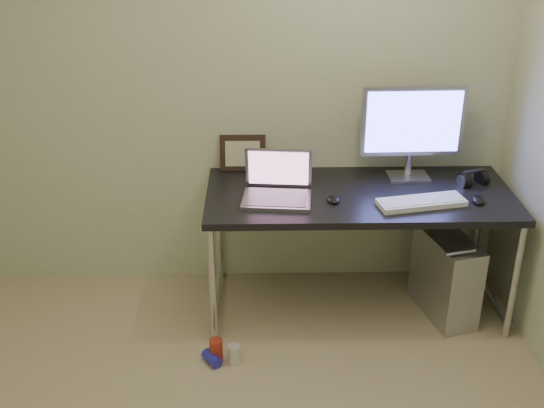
{
  "coord_description": "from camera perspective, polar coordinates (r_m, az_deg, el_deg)",
  "views": [
    {
      "loc": [
        0.27,
        -2.09,
        2.34
      ],
      "look_at": [
        0.33,
        1.02,
        0.85
      ],
      "focal_mm": 45.0,
      "sensor_mm": 36.0,
      "label": 1
    }
  ],
  "objects": [
    {
      "name": "picture_frame",
      "position": [
        4.09,
        -2.47,
        4.29
      ],
      "size": [
        0.27,
        0.08,
        0.22
      ],
      "primitive_type": "cube",
      "rotation": [
        -0.21,
        0.0,
        -0.01
      ],
      "color": "black",
      "rests_on": "desk"
    },
    {
      "name": "can_blue",
      "position": [
        3.74,
        -5.05,
        -12.74
      ],
      "size": [
        0.12,
        0.13,
        0.06
      ],
      "primitive_type": "cylinder",
      "rotation": [
        1.57,
        0.0,
        0.62
      ],
      "color": "#2727C6",
      "rests_on": "ground"
    },
    {
      "name": "tower_computer",
      "position": [
        4.12,
        14.31,
        -5.83
      ],
      "size": [
        0.32,
        0.52,
        0.53
      ],
      "rotation": [
        0.0,
        0.0,
        0.25
      ],
      "color": "silver",
      "rests_on": "ground"
    },
    {
      "name": "keyboard",
      "position": [
        3.76,
        12.39,
        0.14
      ],
      "size": [
        0.5,
        0.25,
        0.03
      ],
      "primitive_type": "cube",
      "rotation": [
        0.0,
        0.0,
        0.21
      ],
      "color": "white",
      "rests_on": "desk"
    },
    {
      "name": "wall_back",
      "position": [
        4.0,
        -5.05,
        9.64
      ],
      "size": [
        3.5,
        0.02,
        2.5
      ],
      "primitive_type": "cube",
      "color": "beige",
      "rests_on": "ground"
    },
    {
      "name": "mouse_left",
      "position": [
        3.73,
        5.17,
        0.51
      ],
      "size": [
        0.08,
        0.12,
        0.04
      ],
      "primitive_type": "ellipsoid",
      "rotation": [
        0.0,
        0.0,
        0.05
      ],
      "color": "black",
      "rests_on": "desk"
    },
    {
      "name": "webcam",
      "position": [
        4.04,
        0.49,
        3.54
      ],
      "size": [
        0.04,
        0.03,
        0.11
      ],
      "rotation": [
        0.0,
        0.0,
        0.21
      ],
      "color": "silver",
      "rests_on": "desk"
    },
    {
      "name": "headphones",
      "position": [
        4.08,
        16.46,
        1.98
      ],
      "size": [
        0.19,
        0.11,
        0.11
      ],
      "rotation": [
        0.0,
        0.0,
        0.34
      ],
      "color": "black",
      "rests_on": "desk"
    },
    {
      "name": "mouse_right",
      "position": [
        3.87,
        16.87,
        0.4
      ],
      "size": [
        0.08,
        0.12,
        0.04
      ],
      "primitive_type": "ellipsoid",
      "rotation": [
        0.0,
        0.0,
        -0.12
      ],
      "color": "black",
      "rests_on": "desk"
    },
    {
      "name": "can_white",
      "position": [
        3.71,
        -3.19,
        -12.48
      ],
      "size": [
        0.09,
        0.09,
        0.12
      ],
      "primitive_type": "cylinder",
      "rotation": [
        0.0,
        0.0,
        0.48
      ],
      "color": "silver",
      "rests_on": "ground"
    },
    {
      "name": "desk",
      "position": [
        3.89,
        7.28,
        -0.02
      ],
      "size": [
        1.72,
        0.75,
        0.75
      ],
      "color": "black",
      "rests_on": "ground"
    },
    {
      "name": "cable_b",
      "position": [
        4.4,
        13.74,
        -1.73
      ],
      "size": [
        0.02,
        0.11,
        0.71
      ],
      "primitive_type": "cylinder",
      "rotation": [
        0.14,
        0.0,
        0.09
      ],
      "color": "black",
      "rests_on": "ground"
    },
    {
      "name": "laptop",
      "position": [
        3.74,
        0.45,
        1.42
      ],
      "size": [
        0.4,
        0.34,
        0.26
      ],
      "rotation": [
        0.0,
        0.0,
        -0.1
      ],
      "color": "#A7A7AE",
      "rests_on": "desk"
    },
    {
      "name": "can_red",
      "position": [
        3.73,
        -4.69,
        -12.09
      ],
      "size": [
        0.09,
        0.09,
        0.13
      ],
      "primitive_type": "cylinder",
      "rotation": [
        0.0,
        0.0,
        -0.38
      ],
      "color": "#AB321E",
      "rests_on": "ground"
    },
    {
      "name": "monitor",
      "position": [
        3.98,
        11.68,
        6.46
      ],
      "size": [
        0.59,
        0.18,
        0.55
      ],
      "rotation": [
        0.0,
        0.0,
        0.03
      ],
      "color": "#A7A7AE",
      "rests_on": "desk"
    },
    {
      "name": "cable_a",
      "position": [
        4.38,
        12.56,
        -1.39
      ],
      "size": [
        0.01,
        0.16,
        0.69
      ],
      "primitive_type": "cylinder",
      "rotation": [
        0.21,
        0.0,
        0.0
      ],
      "color": "black",
      "rests_on": "ground"
    }
  ]
}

